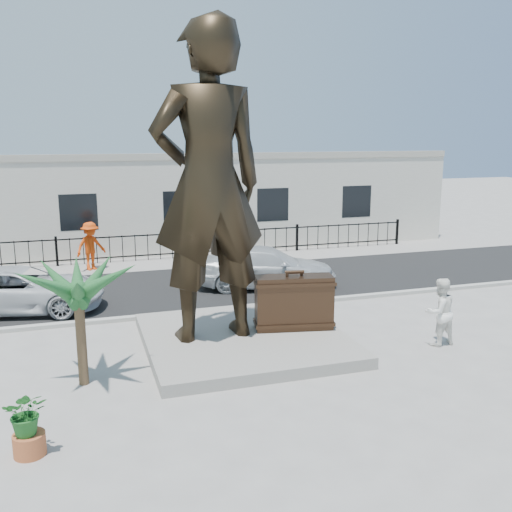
{
  "coord_description": "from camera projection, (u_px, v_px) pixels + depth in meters",
  "views": [
    {
      "loc": [
        -4.57,
        -12.43,
        5.54
      ],
      "look_at": [
        0.0,
        2.0,
        2.3
      ],
      "focal_mm": 40.0,
      "sensor_mm": 36.0,
      "label": 1
    }
  ],
  "objects": [
    {
      "name": "car_white",
      "position": [
        22.0,
        290.0,
        18.07
      ],
      "size": [
        5.43,
        3.34,
        1.4
      ],
      "primitive_type": "imported",
      "rotation": [
        0.0,
        0.0,
        1.36
      ],
      "color": "silver",
      "rests_on": "street"
    },
    {
      "name": "ground",
      "position": [
        280.0,
        363.0,
        14.09
      ],
      "size": [
        100.0,
        100.0,
        0.0
      ],
      "primitive_type": "plane",
      "color": "#9E9991",
      "rests_on": "ground"
    },
    {
      "name": "shrub",
      "position": [
        27.0,
        413.0,
        9.89
      ],
      "size": [
        0.76,
        0.67,
        0.81
      ],
      "primitive_type": "imported",
      "rotation": [
        0.0,
        0.0,
        -0.04
      ],
      "color": "#1D5B20",
      "rests_on": "planter"
    },
    {
      "name": "worker",
      "position": [
        91.0,
        246.0,
        23.5
      ],
      "size": [
        1.49,
        1.28,
        2.0
      ],
      "primitive_type": "imported",
      "rotation": [
        0.0,
        0.0,
        0.51
      ],
      "color": "#D9410B",
      "rests_on": "far_sidewalk"
    },
    {
      "name": "palm_tree",
      "position": [
        84.0,
        384.0,
        12.92
      ],
      "size": [
        1.8,
        1.8,
        3.2
      ],
      "primitive_type": null,
      "color": "#1C4F23",
      "rests_on": "ground"
    },
    {
      "name": "car_silver",
      "position": [
        266.0,
        267.0,
        20.93
      ],
      "size": [
        5.48,
        3.36,
        1.48
      ],
      "primitive_type": "imported",
      "rotation": [
        0.0,
        0.0,
        1.3
      ],
      "color": "silver",
      "rests_on": "street"
    },
    {
      "name": "plinth",
      "position": [
        244.0,
        339.0,
        15.31
      ],
      "size": [
        5.2,
        5.2,
        0.3
      ],
      "primitive_type": "cube",
      "color": "gray",
      "rests_on": "ground"
    },
    {
      "name": "suitcase",
      "position": [
        294.0,
        302.0,
        15.57
      ],
      "size": [
        2.19,
        1.04,
        1.48
      ],
      "primitive_type": "cube",
      "rotation": [
        0.0,
        0.0,
        -0.19
      ],
      "color": "#332115",
      "rests_on": "plinth"
    },
    {
      "name": "tourist",
      "position": [
        440.0,
        312.0,
        15.15
      ],
      "size": [
        0.95,
        0.77,
        1.83
      ],
      "primitive_type": "imported",
      "rotation": [
        0.0,
        0.0,
        3.23
      ],
      "color": "white",
      "rests_on": "ground"
    },
    {
      "name": "curb",
      "position": [
        233.0,
        309.0,
        18.28
      ],
      "size": [
        40.0,
        0.25,
        0.12
      ],
      "primitive_type": "cube",
      "color": "#A5A399",
      "rests_on": "ground"
    },
    {
      "name": "far_sidewalk",
      "position": [
        188.0,
        261.0,
        25.28
      ],
      "size": [
        40.0,
        2.5,
        0.02
      ],
      "primitive_type": "cube",
      "color": "#9E9991",
      "rests_on": "ground"
    },
    {
      "name": "fence",
      "position": [
        184.0,
        245.0,
        25.9
      ],
      "size": [
        22.0,
        0.1,
        1.2
      ],
      "primitive_type": "cube",
      "color": "black",
      "rests_on": "ground"
    },
    {
      "name": "building",
      "position": [
        169.0,
        200.0,
        29.48
      ],
      "size": [
        28.0,
        7.0,
        4.4
      ],
      "primitive_type": "cube",
      "color": "silver",
      "rests_on": "ground"
    },
    {
      "name": "statue",
      "position": [
        208.0,
        184.0,
        14.3
      ],
      "size": [
        3.08,
        2.15,
        8.04
      ],
      "primitive_type": "imported",
      "rotation": [
        0.0,
        0.0,
        3.22
      ],
      "color": "black",
      "rests_on": "plinth"
    },
    {
      "name": "planter",
      "position": [
        30.0,
        444.0,
        10.02
      ],
      "size": [
        0.56,
        0.56,
        0.4
      ],
      "primitive_type": "cylinder",
      "color": "#AC552D",
      "rests_on": "ground"
    },
    {
      "name": "street",
      "position": [
        208.0,
        284.0,
        21.55
      ],
      "size": [
        40.0,
        7.0,
        0.01
      ],
      "primitive_type": "cube",
      "color": "black",
      "rests_on": "ground"
    }
  ]
}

